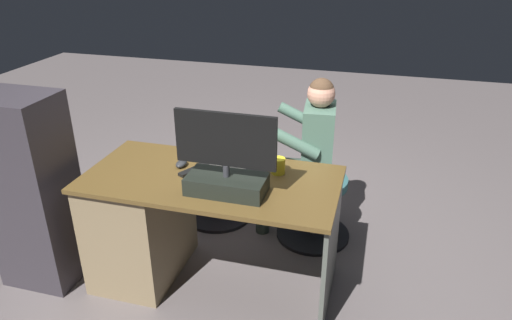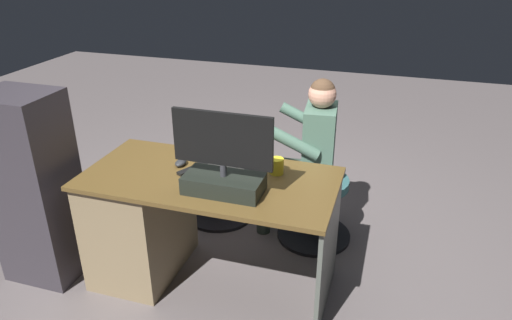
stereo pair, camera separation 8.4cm
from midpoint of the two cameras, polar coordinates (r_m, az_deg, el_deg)
name	(u,v)px [view 2 (the right image)]	position (r m, az deg, el deg)	size (l,w,h in m)	color
ground_plane	(234,247)	(3.39, -1.97, -10.48)	(10.00, 10.00, 0.00)	#5F5757
desk	(155,217)	(3.02, -11.38, -6.83)	(1.46, 0.71, 0.74)	brown
monitor	(223,169)	(2.48, -3.00, -1.13)	(0.54, 0.21, 0.45)	black
keyboard	(228,171)	(2.73, -2.47, -1.35)	(0.42, 0.14, 0.02)	black
computer_mouse	(181,163)	(2.84, -8.24, -0.32)	(0.06, 0.10, 0.04)	#27292B
cup	(277,166)	(2.71, 3.41, -0.74)	(0.08, 0.08, 0.09)	yellow
tv_remote	(189,170)	(2.76, -7.21, -1.24)	(0.04, 0.15, 0.02)	black
notebook_binder	(223,176)	(2.67, -3.09, -2.00)	(0.22, 0.30, 0.02)	beige
office_chair_teddy	(219,183)	(3.62, -3.85, -2.84)	(0.54, 0.54, 0.47)	black
teddy_bear	(218,143)	(3.48, -3.95, 2.04)	(0.21, 0.21, 0.30)	#8E7755
visitor_chair	(316,203)	(3.38, 7.92, -5.14)	(0.53, 0.53, 0.47)	black
person	(307,148)	(3.21, 6.90, 1.49)	(0.53, 0.51, 1.18)	#486957
equipment_rack	(34,189)	(3.14, -24.52, -3.20)	(0.44, 0.36, 1.21)	#322E34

